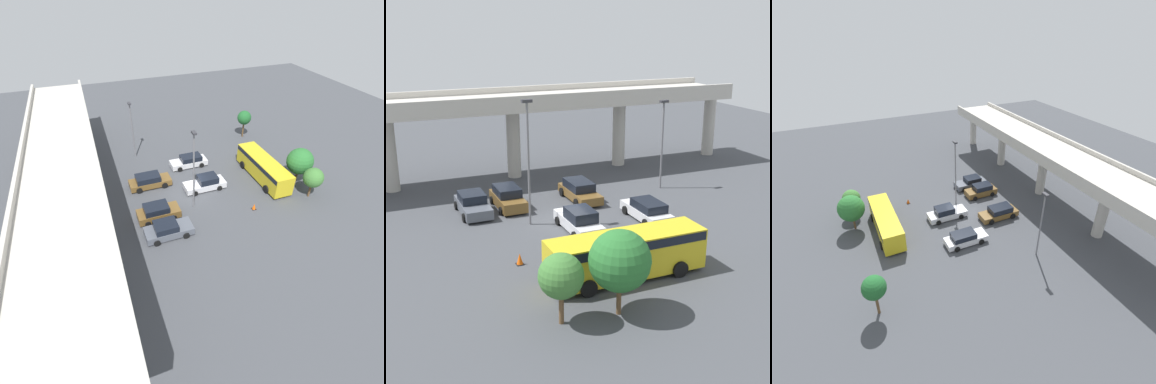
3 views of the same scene
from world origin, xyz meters
TOP-DOWN VIEW (x-y plane):
  - ground_plane at (0.00, 0.00)m, footprint 90.92×90.92m
  - highway_overpass at (-0.00, 12.61)m, footprint 43.64×6.48m
  - parked_car_0 at (-5.66, 4.53)m, footprint 2.20×4.58m
  - parked_car_1 at (-2.92, 4.78)m, footprint 2.10×4.32m
  - parked_car_2 at (0.17, -1.71)m, footprint 2.09×4.79m
  - parked_car_3 at (2.81, 4.25)m, footprint 2.13×4.82m
  - parked_car_4 at (5.50, -1.63)m, footprint 2.05×4.71m
  - shuttle_bus at (-0.19, -9.01)m, footprint 9.04×2.62m
  - lamp_post_near_aisle at (10.33, 4.37)m, footprint 0.70×0.35m
  - lamp_post_mid_lot at (-2.50, 0.75)m, footprint 0.70×0.35m
  - tree_front_left at (-5.23, -11.98)m, footprint 2.18×2.18m
  - tree_front_centre at (-2.35, -12.30)m, footprint 3.03×3.03m
  - tree_front_far_right at (10.63, -12.09)m, footprint 2.02×2.02m
  - traffic_cone at (-5.11, -5.10)m, footprint 0.44×0.44m

SIDE VIEW (x-z plane):
  - ground_plane at x=0.00m, z-range 0.00..0.00m
  - traffic_cone at x=-5.11m, z-range -0.02..0.68m
  - parked_car_4 at x=5.50m, z-range -0.03..1.41m
  - parked_car_0 at x=-5.66m, z-range -0.06..1.49m
  - parked_car_2 at x=0.17m, z-range -0.08..1.55m
  - parked_car_3 at x=2.81m, z-range -0.03..1.52m
  - parked_car_1 at x=-2.92m, z-range -0.04..1.59m
  - shuttle_bus at x=-0.19m, z-range 0.26..2.83m
  - tree_front_left at x=-5.23m, z-range 0.68..4.26m
  - tree_front_centre at x=-2.35m, z-range 0.66..5.03m
  - tree_front_far_right at x=10.63m, z-range 0.98..5.01m
  - lamp_post_near_aisle at x=10.33m, z-range 0.68..8.14m
  - lamp_post_mid_lot at x=-2.50m, z-range 0.70..9.43m
  - highway_overpass at x=0.00m, z-range 2.36..10.10m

